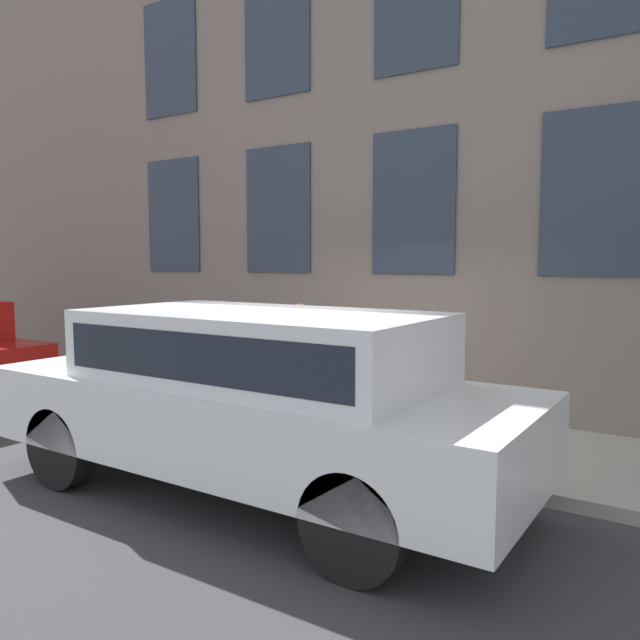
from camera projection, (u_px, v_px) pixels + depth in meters
ground_plane at (319, 461)px, 6.82m from camera, size 80.00×80.00×0.00m
sidewalk at (371, 430)px, 7.79m from camera, size 2.35×60.00×0.13m
building_facade at (421, 21)px, 8.39m from camera, size 0.33×40.00×10.80m
fire_hydrant at (342, 406)px, 7.30m from camera, size 0.31×0.43×0.70m
person at (300, 351)px, 7.90m from camera, size 0.37×0.24×1.51m
parked_truck_white_near at (253, 389)px, 5.73m from camera, size 1.95×5.24×1.73m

